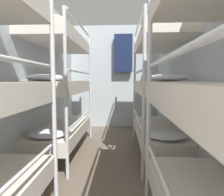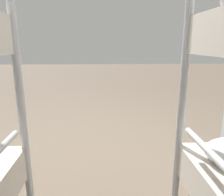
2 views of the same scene
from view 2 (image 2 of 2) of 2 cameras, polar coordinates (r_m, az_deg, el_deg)
The scene contains 1 object.
ground_plane at distance 2.05m, azimuth -2.23°, elevation -16.63°, with size 20.00×20.00×0.00m, color #6B5B4C.
Camera 2 is at (0.00, 1.76, 1.04)m, focal length 35.00 mm.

